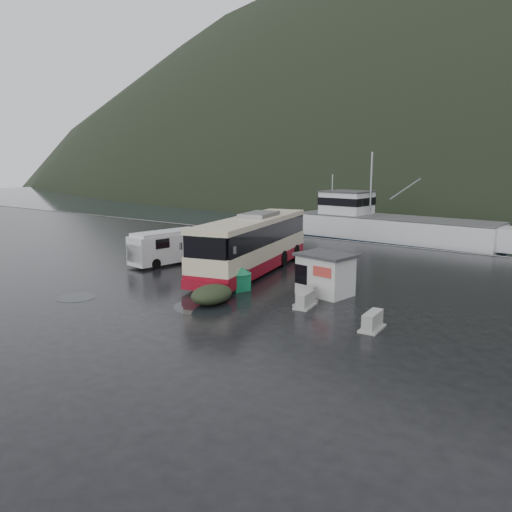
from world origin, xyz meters
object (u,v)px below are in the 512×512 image
Objects in this scene: waste_bin_right at (239,290)px; ticket_kiosk at (325,295)px; coach_bus at (253,271)px; jersey_barrier_c at (306,304)px; white_van at (169,264)px; jersey_barrier_b at (372,329)px; jersey_barrier_a at (305,307)px; dome_tent at (212,304)px; waste_bin_left at (210,283)px; fishing_trawler at (394,234)px.

ticket_kiosk is (4.35, 2.07, 0.00)m from waste_bin_right.
coach_bus is 8.29m from jersey_barrier_c.
jersey_barrier_b is at bearing -7.76° from white_van.
dome_tent is at bearing -150.75° from jersey_barrier_a.
coach_bus is 8.64× the size of jersey_barrier_b.
dome_tent reaches higher than jersey_barrier_c.
coach_bus is 4.27m from waste_bin_left.
coach_bus is at bearing 21.79° from white_van.
waste_bin_right reaches higher than jersey_barrier_b.
jersey_barrier_a is at bearing -74.53° from fishing_trawler.
coach_bus is at bearing 150.43° from jersey_barrier_b.
dome_tent reaches higher than jersey_barrier_b.
white_van is 18.13m from jersey_barrier_b.
coach_bus is at bearing 89.88° from waste_bin_left.
jersey_barrier_a is 0.06× the size of fishing_trawler.
waste_bin_right is (2.40, -4.51, 0.00)m from coach_bus.
jersey_barrier_b is at bearing -16.58° from jersey_barrier_a.
ticket_kiosk is 25.11m from fishing_trawler.
coach_bus is at bearing 144.15° from jersey_barrier_a.
waste_bin_right is at bearing -75.85° from coach_bus.
coach_bus is 9.31× the size of waste_bin_left.
jersey_barrier_b is at bearing 7.64° from dome_tent.
coach_bus is 0.57× the size of fishing_trawler.
jersey_barrier_a is at bearing -61.27° from jersey_barrier_c.
jersey_barrier_c is (6.86, -0.39, 0.00)m from waste_bin_left.
ticket_kiosk is at bearing 15.12° from waste_bin_left.
dome_tent is (9.26, -5.84, 0.00)m from white_van.
dome_tent is (2.97, -3.19, 0.00)m from waste_bin_left.
waste_bin_right is at bearing 100.91° from dome_tent.
jersey_barrier_c is 27.29m from fishing_trawler.
white_van is 13.86m from jersey_barrier_a.
waste_bin_left is 0.06× the size of fishing_trawler.
jersey_barrier_b is (4.45, -3.91, 0.00)m from ticket_kiosk.
jersey_barrier_a is at bearing -7.32° from white_van.
ticket_kiosk is at bearing -33.76° from coach_bus.
coach_bus reaches higher than ticket_kiosk.
jersey_barrier_b is (8.80, -1.84, 0.00)m from waste_bin_right.
waste_bin_left is at bearing 169.47° from jersey_barrier_b.
dome_tent reaches higher than jersey_barrier_a.
ticket_kiosk is 1.91× the size of jersey_barrier_a.
ticket_kiosk is 2.22m from jersey_barrier_c.
jersey_barrier_b is at bearing -10.53° from waste_bin_left.
fishing_trawler is at bearing 111.37° from ticket_kiosk.
ticket_kiosk is at bearing 25.40° from waste_bin_right.
jersey_barrier_b is (11.20, -6.35, 0.00)m from coach_bus.
ticket_kiosk reaches higher than waste_bin_right.
coach_bus is 8.76× the size of jersey_barrier_c.
waste_bin_right is 26.56m from fishing_trawler.
waste_bin_right is 4.46m from jersey_barrier_c.
ticket_kiosk is at bearing 92.70° from jersey_barrier_c.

